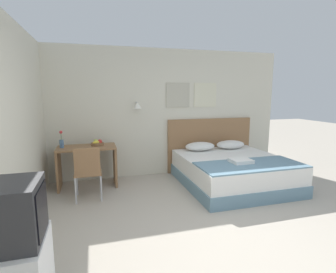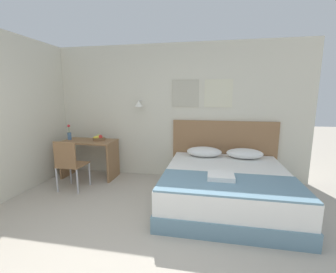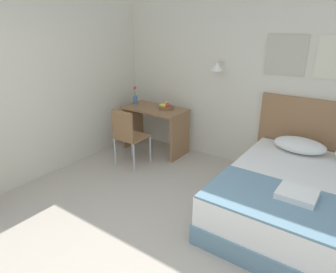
{
  "view_description": "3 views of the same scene",
  "coord_description": "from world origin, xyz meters",
  "px_view_note": "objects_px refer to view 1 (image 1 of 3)",
  "views": [
    {
      "loc": [
        -1.41,
        -2.56,
        1.75
      ],
      "look_at": [
        -0.28,
        1.37,
        1.07
      ],
      "focal_mm": 28.0,
      "sensor_mm": 36.0,
      "label": 1
    },
    {
      "loc": [
        0.85,
        -1.63,
        1.64
      ],
      "look_at": [
        0.15,
        2.08,
        0.97
      ],
      "focal_mm": 24.0,
      "sensor_mm": 36.0,
      "label": 2
    },
    {
      "loc": [
        1.43,
        -1.38,
        2.1
      ],
      "look_at": [
        -0.67,
        1.57,
        0.72
      ],
      "focal_mm": 32.0,
      "sensor_mm": 36.0,
      "label": 3
    }
  ],
  "objects_px": {
    "throw_blanket": "(251,165)",
    "desk": "(87,159)",
    "pillow_right": "(230,144)",
    "television": "(7,214)",
    "pillow_left": "(200,146)",
    "folded_towel_near_foot": "(241,161)",
    "bed": "(232,171)",
    "fruit_bowl": "(97,143)",
    "flower_vase": "(62,142)",
    "headboard": "(210,144)",
    "desk_chair": "(88,169)"
  },
  "relations": [
    {
      "from": "flower_vase",
      "to": "headboard",
      "type": "bearing_deg",
      "value": 6.46
    },
    {
      "from": "folded_towel_near_foot",
      "to": "pillow_right",
      "type": "bearing_deg",
      "value": 68.67
    },
    {
      "from": "television",
      "to": "pillow_left",
      "type": "bearing_deg",
      "value": 47.57
    },
    {
      "from": "bed",
      "to": "pillow_left",
      "type": "bearing_deg",
      "value": 115.77
    },
    {
      "from": "headboard",
      "to": "desk",
      "type": "height_order",
      "value": "headboard"
    },
    {
      "from": "pillow_right",
      "to": "folded_towel_near_foot",
      "type": "relative_size",
      "value": 1.84
    },
    {
      "from": "desk",
      "to": "fruit_bowl",
      "type": "distance_m",
      "value": 0.35
    },
    {
      "from": "headboard",
      "to": "flower_vase",
      "type": "relative_size",
      "value": 6.29
    },
    {
      "from": "headboard",
      "to": "desk",
      "type": "xyz_separation_m",
      "value": [
        -2.66,
        -0.35,
        -0.07
      ]
    },
    {
      "from": "bed",
      "to": "desk_chair",
      "type": "height_order",
      "value": "desk_chair"
    },
    {
      "from": "bed",
      "to": "fruit_bowl",
      "type": "xyz_separation_m",
      "value": [
        -2.47,
        0.73,
        0.54
      ]
    },
    {
      "from": "pillow_right",
      "to": "pillow_left",
      "type": "bearing_deg",
      "value": 180.0
    },
    {
      "from": "fruit_bowl",
      "to": "pillow_right",
      "type": "bearing_deg",
      "value": 0.43
    },
    {
      "from": "desk",
      "to": "television",
      "type": "xyz_separation_m",
      "value": [
        -0.49,
        -2.98,
        0.38
      ]
    },
    {
      "from": "pillow_left",
      "to": "throw_blanket",
      "type": "distance_m",
      "value": 1.38
    },
    {
      "from": "headboard",
      "to": "flower_vase",
      "type": "xyz_separation_m",
      "value": [
        -3.09,
        -0.35,
        0.29
      ]
    },
    {
      "from": "pillow_left",
      "to": "television",
      "type": "height_order",
      "value": "television"
    },
    {
      "from": "bed",
      "to": "flower_vase",
      "type": "relative_size",
      "value": 6.37
    },
    {
      "from": "headboard",
      "to": "television",
      "type": "xyz_separation_m",
      "value": [
        -3.15,
        -3.33,
        0.31
      ]
    },
    {
      "from": "bed",
      "to": "headboard",
      "type": "distance_m",
      "value": 1.08
    },
    {
      "from": "desk",
      "to": "television",
      "type": "distance_m",
      "value": 3.05
    },
    {
      "from": "desk",
      "to": "television",
      "type": "bearing_deg",
      "value": -99.26
    },
    {
      "from": "fruit_bowl",
      "to": "folded_towel_near_foot",
      "type": "bearing_deg",
      "value": -26.34
    },
    {
      "from": "pillow_right",
      "to": "television",
      "type": "bearing_deg",
      "value": -139.02
    },
    {
      "from": "folded_towel_near_foot",
      "to": "fruit_bowl",
      "type": "bearing_deg",
      "value": 153.66
    },
    {
      "from": "pillow_right",
      "to": "throw_blanket",
      "type": "relative_size",
      "value": 0.36
    },
    {
      "from": "desk",
      "to": "desk_chair",
      "type": "height_order",
      "value": "desk_chair"
    },
    {
      "from": "fruit_bowl",
      "to": "television",
      "type": "xyz_separation_m",
      "value": [
        -0.68,
        -3.03,
        0.09
      ]
    },
    {
      "from": "headboard",
      "to": "pillow_left",
      "type": "bearing_deg",
      "value": -141.89
    },
    {
      "from": "throw_blanket",
      "to": "flower_vase",
      "type": "bearing_deg",
      "value": 157.74
    },
    {
      "from": "pillow_right",
      "to": "television",
      "type": "distance_m",
      "value": 4.66
    },
    {
      "from": "pillow_right",
      "to": "desk",
      "type": "height_order",
      "value": "desk"
    },
    {
      "from": "headboard",
      "to": "desk_chair",
      "type": "distance_m",
      "value": 2.85
    },
    {
      "from": "headboard",
      "to": "flower_vase",
      "type": "bearing_deg",
      "value": -173.54
    },
    {
      "from": "pillow_left",
      "to": "fruit_bowl",
      "type": "distance_m",
      "value": 2.11
    },
    {
      "from": "bed",
      "to": "folded_towel_near_foot",
      "type": "relative_size",
      "value": 5.73
    },
    {
      "from": "desk",
      "to": "flower_vase",
      "type": "relative_size",
      "value": 3.35
    },
    {
      "from": "bed",
      "to": "throw_blanket",
      "type": "bearing_deg",
      "value": -90.0
    },
    {
      "from": "fruit_bowl",
      "to": "pillow_left",
      "type": "bearing_deg",
      "value": 0.58
    },
    {
      "from": "pillow_left",
      "to": "television",
      "type": "bearing_deg",
      "value": -132.43
    },
    {
      "from": "throw_blanket",
      "to": "desk",
      "type": "xyz_separation_m",
      "value": [
        -2.66,
        1.27,
        -0.03
      ]
    },
    {
      "from": "bed",
      "to": "folded_towel_near_foot",
      "type": "xyz_separation_m",
      "value": [
        -0.1,
        -0.44,
        0.32
      ]
    },
    {
      "from": "throw_blanket",
      "to": "desk",
      "type": "distance_m",
      "value": 2.95
    },
    {
      "from": "pillow_right",
      "to": "television",
      "type": "height_order",
      "value": "television"
    },
    {
      "from": "fruit_bowl",
      "to": "flower_vase",
      "type": "relative_size",
      "value": 0.76
    },
    {
      "from": "pillow_right",
      "to": "desk_chair",
      "type": "height_order",
      "value": "desk_chair"
    },
    {
      "from": "bed",
      "to": "throw_blanket",
      "type": "xyz_separation_m",
      "value": [
        0.0,
        -0.58,
        0.28
      ]
    },
    {
      "from": "pillow_left",
      "to": "throw_blanket",
      "type": "bearing_deg",
      "value": -74.8
    },
    {
      "from": "bed",
      "to": "pillow_left",
      "type": "relative_size",
      "value": 3.12
    },
    {
      "from": "pillow_left",
      "to": "desk_chair",
      "type": "height_order",
      "value": "desk_chair"
    }
  ]
}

